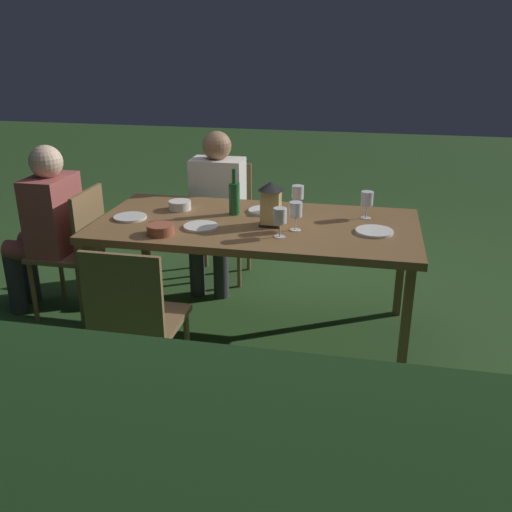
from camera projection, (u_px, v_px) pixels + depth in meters
The scene contains 19 objects.
ground_plane at pixel (256, 329), 3.70m from camera, with size 16.00×16.00×0.00m, color #2D5123.
dining_table at pixel (256, 230), 3.45m from camera, with size 1.94×0.95×0.73m.
chair_side_right_b at pixel (135, 318), 2.81m from camera, with size 0.42×0.40×0.87m.
chair_side_left_b at pixel (223, 215), 4.39m from camera, with size 0.42×0.40×0.87m.
person_in_cream at pixel (216, 203), 4.16m from camera, with size 0.38×0.47×1.15m.
chair_head_far at pixel (76, 246), 3.75m from camera, with size 0.40×0.42×0.87m.
person_in_rust at pixel (46, 223), 3.73m from camera, with size 0.48×0.38×1.15m.
lantern_centerpiece at pixel (271, 201), 3.32m from camera, with size 0.15×0.15×0.27m.
green_bottle_on_table at pixel (234, 197), 3.54m from camera, with size 0.07×0.07×0.29m.
wine_glass_a at pixel (280, 217), 3.14m from camera, with size 0.08×0.08×0.17m.
wine_glass_b at pixel (367, 200), 3.46m from camera, with size 0.08×0.08×0.17m.
wine_glass_c at pixel (296, 211), 3.25m from camera, with size 0.08×0.08×0.17m.
wine_glass_d at pixel (298, 194), 3.59m from camera, with size 0.08×0.08×0.17m.
plate_a at pixel (265, 211), 3.62m from camera, with size 0.21×0.21×0.01m, color white.
plate_b at pixel (201, 227), 3.33m from camera, with size 0.20×0.20×0.01m, color white.
plate_c at pixel (374, 231), 3.25m from camera, with size 0.22×0.22×0.01m, color white.
plate_d at pixel (130, 217), 3.50m from camera, with size 0.20×0.20×0.01m, color silver.
bowl_olives at pixel (180, 205), 3.66m from camera, with size 0.14×0.14×0.06m.
bowl_bread at pixel (161, 229), 3.21m from camera, with size 0.16×0.16×0.06m.
Camera 1 is at (-0.65, 3.20, 1.81)m, focal length 39.77 mm.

